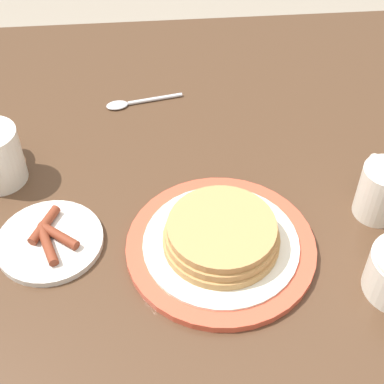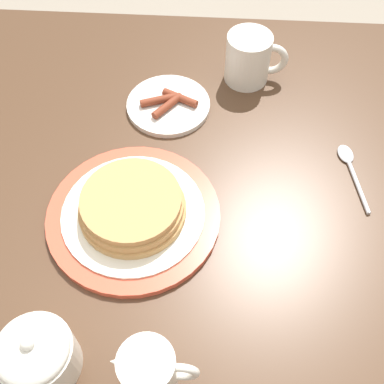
% 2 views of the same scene
% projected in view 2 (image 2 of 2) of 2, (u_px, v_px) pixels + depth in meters
% --- Properties ---
extents(ground_plane, '(8.00, 8.00, 0.00)m').
position_uv_depth(ground_plane, '(180.00, 348.00, 1.40)').
color(ground_plane, gray).
extents(dining_table, '(1.17, 0.96, 0.77)m').
position_uv_depth(dining_table, '(173.00, 240.00, 0.87)').
color(dining_table, '#4C3321').
rests_on(dining_table, ground_plane).
extents(pancake_plate, '(0.27, 0.27, 0.05)m').
position_uv_depth(pancake_plate, '(133.00, 211.00, 0.73)').
color(pancake_plate, '#DB5138').
rests_on(pancake_plate, dining_table).
extents(side_plate_bacon, '(0.15, 0.15, 0.02)m').
position_uv_depth(side_plate_bacon, '(168.00, 105.00, 0.88)').
color(side_plate_bacon, silver).
rests_on(side_plate_bacon, dining_table).
extents(coffee_mug, '(0.12, 0.08, 0.09)m').
position_uv_depth(coffee_mug, '(250.00, 58.00, 0.89)').
color(coffee_mug, silver).
rests_on(coffee_mug, dining_table).
extents(creamer_pitcher, '(0.11, 0.07, 0.09)m').
position_uv_depth(creamer_pitcher, '(151.00, 371.00, 0.57)').
color(creamer_pitcher, silver).
rests_on(creamer_pitcher, dining_table).
extents(sugar_bowl, '(0.10, 0.10, 0.09)m').
position_uv_depth(sugar_bowl, '(37.00, 355.00, 0.58)').
color(sugar_bowl, silver).
rests_on(sugar_bowl, dining_table).
extents(spoon, '(0.04, 0.14, 0.01)m').
position_uv_depth(spoon, '(350.00, 166.00, 0.80)').
color(spoon, silver).
rests_on(spoon, dining_table).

